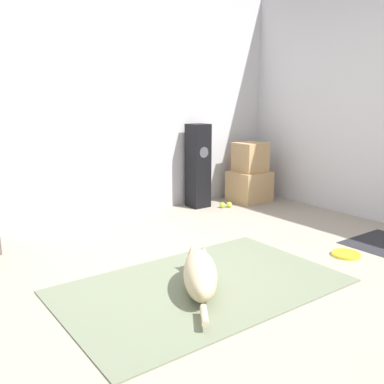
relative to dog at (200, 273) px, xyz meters
name	(u,v)px	position (x,y,z in m)	size (l,w,h in m)	color
ground_plane	(198,293)	(-0.02, -0.01, -0.14)	(12.00, 12.00, 0.00)	#9E9384
wall_back	(72,99)	(-0.02, 2.09, 1.14)	(8.00, 0.06, 2.55)	silver
area_rug	(202,286)	(0.06, 0.05, -0.13)	(1.95, 1.20, 0.01)	slate
dog	(200,273)	(0.00, 0.00, 0.00)	(0.59, 0.82, 0.26)	beige
frisbee	(346,254)	(1.39, -0.18, -0.12)	(0.24, 0.24, 0.03)	yellow
cardboard_box_lower	(249,186)	(2.08, 1.70, 0.06)	(0.45, 0.42, 0.38)	tan
cardboard_box_upper	(250,157)	(2.08, 1.70, 0.43)	(0.35, 0.33, 0.36)	tan
floor_speaker	(198,166)	(1.39, 1.87, 0.36)	(0.23, 0.23, 0.99)	black
tennis_ball_by_boxes	(222,205)	(1.59, 1.64, -0.10)	(0.07, 0.07, 0.07)	#C6E033
tennis_ball_near_speaker	(229,205)	(1.67, 1.61, -0.10)	(0.07, 0.07, 0.07)	#C6E033
door_mat	(383,243)	(1.94, -0.19, -0.13)	(0.68, 0.52, 0.01)	#28282D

